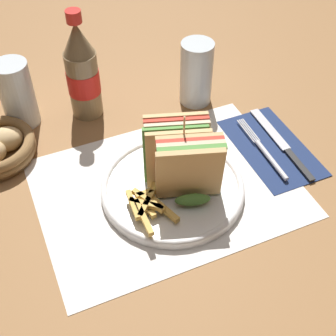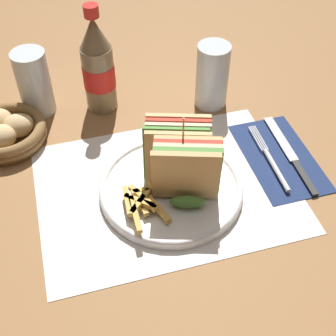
{
  "view_description": "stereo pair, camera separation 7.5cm",
  "coord_description": "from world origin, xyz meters",
  "px_view_note": "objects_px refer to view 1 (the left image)",
  "views": [
    {
      "loc": [
        -0.24,
        -0.52,
        0.62
      ],
      "look_at": [
        -0.01,
        0.0,
        0.04
      ],
      "focal_mm": 50.0,
      "sensor_mm": 36.0,
      "label": 1
    },
    {
      "loc": [
        -0.17,
        -0.54,
        0.62
      ],
      "look_at": [
        -0.01,
        0.0,
        0.04
      ],
      "focal_mm": 50.0,
      "sensor_mm": 36.0,
      "label": 2
    }
  ],
  "objects_px": {
    "club_sandwich": "(183,159)",
    "glass_far": "(18,98)",
    "fork": "(266,153)",
    "knife": "(282,143)",
    "coke_bottle_near": "(82,73)",
    "glass_near": "(196,73)",
    "plate_main": "(173,187)"
  },
  "relations": [
    {
      "from": "club_sandwich",
      "to": "glass_far",
      "type": "relative_size",
      "value": 1.05
    },
    {
      "from": "fork",
      "to": "club_sandwich",
      "type": "bearing_deg",
      "value": -175.22
    },
    {
      "from": "club_sandwich",
      "to": "knife",
      "type": "xyz_separation_m",
      "value": [
        0.22,
        0.02,
        -0.07
      ]
    },
    {
      "from": "fork",
      "to": "knife",
      "type": "height_order",
      "value": "fork"
    },
    {
      "from": "coke_bottle_near",
      "to": "glass_near",
      "type": "relative_size",
      "value": 1.65
    },
    {
      "from": "fork",
      "to": "glass_near",
      "type": "relative_size",
      "value": 1.3
    },
    {
      "from": "coke_bottle_near",
      "to": "glass_far",
      "type": "height_order",
      "value": "coke_bottle_near"
    },
    {
      "from": "club_sandwich",
      "to": "fork",
      "type": "bearing_deg",
      "value": 2.99
    },
    {
      "from": "fork",
      "to": "glass_far",
      "type": "bearing_deg",
      "value": 146.14
    },
    {
      "from": "plate_main",
      "to": "glass_far",
      "type": "bearing_deg",
      "value": 124.2
    },
    {
      "from": "plate_main",
      "to": "knife",
      "type": "height_order",
      "value": "plate_main"
    },
    {
      "from": "club_sandwich",
      "to": "coke_bottle_near",
      "type": "distance_m",
      "value": 0.29
    },
    {
      "from": "plate_main",
      "to": "glass_near",
      "type": "distance_m",
      "value": 0.27
    },
    {
      "from": "fork",
      "to": "glass_near",
      "type": "bearing_deg",
      "value": 104.28
    },
    {
      "from": "knife",
      "to": "plate_main",
      "type": "bearing_deg",
      "value": -172.42
    },
    {
      "from": "glass_far",
      "to": "fork",
      "type": "bearing_deg",
      "value": -35.65
    },
    {
      "from": "plate_main",
      "to": "glass_near",
      "type": "relative_size",
      "value": 1.83
    },
    {
      "from": "club_sandwich",
      "to": "glass_near",
      "type": "height_order",
      "value": "club_sandwich"
    },
    {
      "from": "glass_near",
      "to": "club_sandwich",
      "type": "bearing_deg",
      "value": -120.67
    },
    {
      "from": "plate_main",
      "to": "club_sandwich",
      "type": "xyz_separation_m",
      "value": [
        0.02,
        0.0,
        0.06
      ]
    },
    {
      "from": "glass_near",
      "to": "glass_far",
      "type": "bearing_deg",
      "value": 168.13
    },
    {
      "from": "glass_near",
      "to": "glass_far",
      "type": "xyz_separation_m",
      "value": [
        -0.35,
        0.07,
        -0.01
      ]
    },
    {
      "from": "fork",
      "to": "glass_near",
      "type": "height_order",
      "value": "glass_near"
    },
    {
      "from": "fork",
      "to": "knife",
      "type": "xyz_separation_m",
      "value": [
        0.04,
        0.01,
        -0.0
      ]
    },
    {
      "from": "coke_bottle_near",
      "to": "glass_far",
      "type": "distance_m",
      "value": 0.14
    },
    {
      "from": "club_sandwich",
      "to": "plate_main",
      "type": "bearing_deg",
      "value": -178.28
    },
    {
      "from": "coke_bottle_near",
      "to": "glass_far",
      "type": "relative_size",
      "value": 1.65
    },
    {
      "from": "plate_main",
      "to": "glass_far",
      "type": "distance_m",
      "value": 0.36
    },
    {
      "from": "knife",
      "to": "glass_far",
      "type": "relative_size",
      "value": 1.58
    },
    {
      "from": "knife",
      "to": "coke_bottle_near",
      "type": "height_order",
      "value": "coke_bottle_near"
    },
    {
      "from": "plate_main",
      "to": "coke_bottle_near",
      "type": "relative_size",
      "value": 1.11
    },
    {
      "from": "plate_main",
      "to": "club_sandwich",
      "type": "height_order",
      "value": "club_sandwich"
    }
  ]
}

